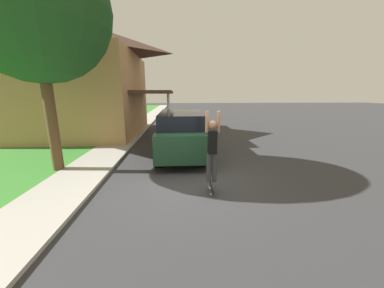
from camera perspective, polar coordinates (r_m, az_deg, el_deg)
The scene contains 9 objects.
ground_plane at distance 7.11m, azimuth -1.68°, elevation -9.76°, with size 120.00×120.00×0.00m, color #333335.
lawn at distance 15.01m, azimuth -34.84°, elevation 0.34°, with size 10.00×80.00×0.08m.
sidewalk at distance 13.27m, azimuth -18.38°, elevation 0.71°, with size 1.80×80.00×0.10m.
house at distance 17.09m, azimuth -31.17°, elevation 15.55°, with size 12.40×8.90×7.58m.
lawn_tree_near at distance 9.26m, azimuth -36.40°, elevation 27.17°, with size 4.60×4.60×7.61m.
suv_parked at distance 9.70m, azimuth -2.82°, elevation 3.13°, with size 2.21×4.90×1.98m.
car_down_street at distance 19.20m, azimuth -0.43°, elevation 6.84°, with size 1.94×4.21×1.33m.
skateboarder at distance 6.03m, azimuth 5.42°, elevation -0.60°, with size 0.41×0.24×2.05m.
skateboard at distance 6.28m, azimuth 5.12°, elevation -11.38°, with size 0.13×0.79×0.24m.
Camera 1 is at (-0.22, -6.54, 2.78)m, focal length 20.00 mm.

